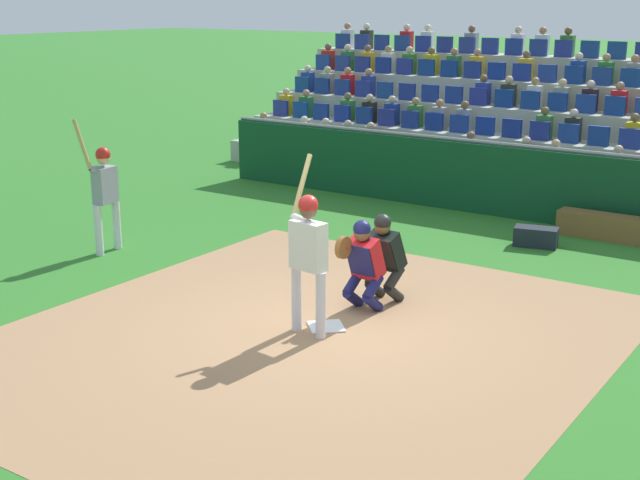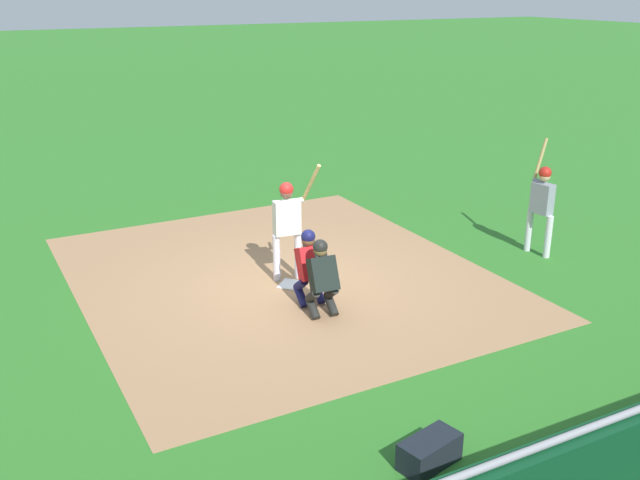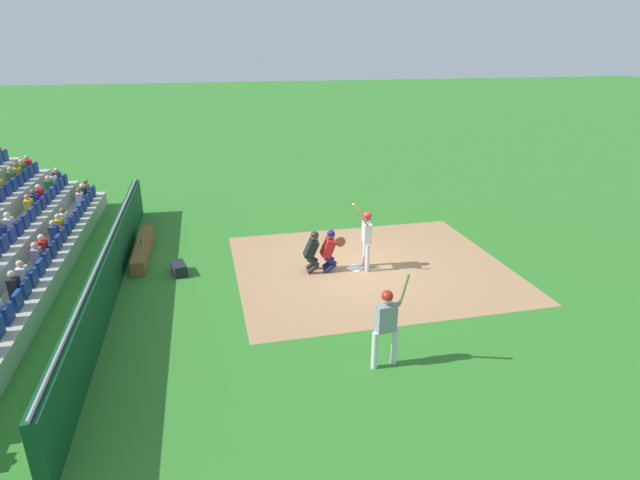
% 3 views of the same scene
% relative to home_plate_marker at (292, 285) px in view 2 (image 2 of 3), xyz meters
% --- Properties ---
extents(ground_plane, '(160.00, 160.00, 0.00)m').
position_rel_home_plate_marker_xyz_m(ground_plane, '(0.00, 0.00, -0.02)').
color(ground_plane, '#2E7527').
extents(infield_dirt_patch, '(7.11, 8.19, 0.01)m').
position_rel_home_plate_marker_xyz_m(infield_dirt_patch, '(0.00, 0.50, -0.01)').
color(infield_dirt_patch, '#A77C55').
rests_on(infield_dirt_patch, ground_plane).
extents(home_plate_marker, '(0.62, 0.62, 0.02)m').
position_rel_home_plate_marker_xyz_m(home_plate_marker, '(0.00, 0.00, 0.00)').
color(home_plate_marker, white).
rests_on(home_plate_marker, infield_dirt_patch).
extents(batter_at_plate, '(0.67, 0.71, 2.20)m').
position_rel_home_plate_marker_xyz_m(batter_at_plate, '(0.07, 0.30, 1.11)').
color(batter_at_plate, silver).
rests_on(batter_at_plate, ground_plane).
extents(catcher_crouching, '(0.47, 0.72, 1.30)m').
position_rel_home_plate_marker_xyz_m(catcher_crouching, '(-0.05, -0.79, 0.71)').
color(catcher_crouching, '#171950').
rests_on(catcher_crouching, ground_plane).
extents(home_plate_umpire, '(0.49, 0.49, 1.29)m').
position_rel_home_plate_marker_xyz_m(home_plate_umpire, '(-0.09, -1.30, 0.68)').
color(home_plate_umpire, black).
rests_on(home_plate_umpire, ground_plane).
extents(equipment_duffel_bag, '(0.78, 0.52, 0.33)m').
position_rel_home_plate_marker_xyz_m(equipment_duffel_bag, '(-0.79, -5.19, 0.15)').
color(equipment_duffel_bag, black).
rests_on(equipment_duffel_bag, ground_plane).
extents(on_deck_batter, '(0.44, 0.66, 2.24)m').
position_rel_home_plate_marker_xyz_m(on_deck_batter, '(4.96, -0.80, 1.08)').
color(on_deck_batter, silver).
rests_on(on_deck_batter, ground_plane).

